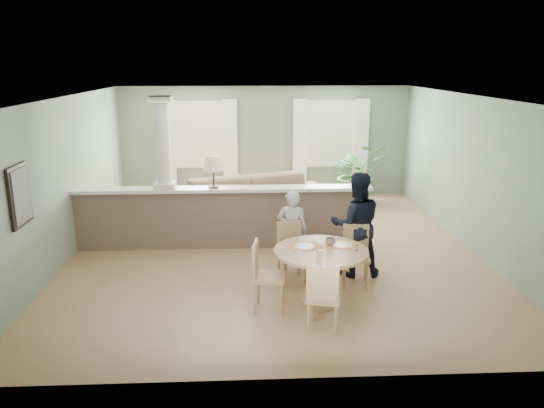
{
  "coord_description": "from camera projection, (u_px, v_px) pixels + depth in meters",
  "views": [
    {
      "loc": [
        -0.48,
        -8.94,
        3.26
      ],
      "look_at": [
        -0.08,
        -1.0,
        1.12
      ],
      "focal_mm": 35.0,
      "sensor_mm": 36.0,
      "label": 1
    }
  ],
  "objects": [
    {
      "name": "sofa",
      "position": [
        254.0,
        202.0,
        10.85
      ],
      "size": [
        3.5,
        2.24,
        0.95
      ],
      "primitive_type": "imported",
      "rotation": [
        0.0,
        0.0,
        0.32
      ],
      "color": "olive",
      "rests_on": "ground"
    },
    {
      "name": "child_person",
      "position": [
        292.0,
        231.0,
        8.35
      ],
      "size": [
        0.55,
        0.42,
        1.34
      ],
      "primitive_type": "imported",
      "rotation": [
        0.0,
        0.0,
        2.93
      ],
      "color": "#A3A4A9",
      "rests_on": "ground"
    },
    {
      "name": "room_shell",
      "position": [
        270.0,
        144.0,
        9.63
      ],
      "size": [
        7.02,
        8.02,
        2.71
      ],
      "color": "gray",
      "rests_on": "ground"
    },
    {
      "name": "houseplant",
      "position": [
        357.0,
        173.0,
        12.5
      ],
      "size": [
        1.5,
        1.37,
        1.43
      ],
      "primitive_type": "imported",
      "rotation": [
        0.0,
        0.0,
        0.23
      ],
      "color": "#376C2B",
      "rests_on": "ground"
    },
    {
      "name": "chair_far_man",
      "position": [
        356.0,
        252.0,
        7.94
      ],
      "size": [
        0.46,
        0.46,
        0.9
      ],
      "rotation": [
        0.0,
        0.0,
        -0.15
      ],
      "color": "tan",
      "rests_on": "ground"
    },
    {
      "name": "chair_side",
      "position": [
        264.0,
        273.0,
        7.12
      ],
      "size": [
        0.48,
        0.48,
        0.94
      ],
      "rotation": [
        0.0,
        0.0,
        1.43
      ],
      "color": "tan",
      "rests_on": "ground"
    },
    {
      "name": "chair_near",
      "position": [
        323.0,
        295.0,
        6.48
      ],
      "size": [
        0.5,
        0.5,
        0.91
      ],
      "rotation": [
        0.0,
        0.0,
        2.88
      ],
      "color": "tan",
      "rests_on": "ground"
    },
    {
      "name": "pony_wall",
      "position": [
        218.0,
        209.0,
        9.45
      ],
      "size": [
        5.32,
        0.38,
        2.7
      ],
      "color": "brown",
      "rests_on": "ground"
    },
    {
      "name": "chair_far_boy",
      "position": [
        291.0,
        249.0,
        8.1
      ],
      "size": [
        0.47,
        0.47,
        0.89
      ],
      "rotation": [
        0.0,
        0.0,
        0.19
      ],
      "color": "tan",
      "rests_on": "ground"
    },
    {
      "name": "ground",
      "position": [
        274.0,
        250.0,
        9.49
      ],
      "size": [
        8.0,
        8.0,
        0.0
      ],
      "primitive_type": "plane",
      "color": "tan",
      "rests_on": "ground"
    },
    {
      "name": "man_person",
      "position": [
        356.0,
        224.0,
        8.19
      ],
      "size": [
        0.8,
        0.62,
        1.65
      ],
      "primitive_type": "imported",
      "rotation": [
        0.0,
        0.0,
        3.14
      ],
      "color": "black",
      "rests_on": "ground"
    },
    {
      "name": "dining_table",
      "position": [
        321.0,
        261.0,
        7.26
      ],
      "size": [
        1.29,
        1.29,
        0.88
      ],
      "rotation": [
        0.0,
        0.0,
        0.18
      ],
      "color": "tan",
      "rests_on": "ground"
    }
  ]
}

